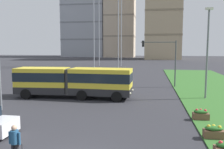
{
  "coord_description": "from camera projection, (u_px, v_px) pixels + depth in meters",
  "views": [
    {
      "loc": [
        3.45,
        -9.43,
        5.15
      ],
      "look_at": [
        -0.53,
        15.81,
        2.2
      ],
      "focal_mm": 38.74,
      "sensor_mm": 36.0,
      "label": 1
    }
  ],
  "objects": [
    {
      "name": "articulated_bus",
      "position": [
        73.0,
        81.0,
        24.35
      ],
      "size": [
        11.96,
        3.07,
        3.0
      ],
      "color": "yellow",
      "rests_on": "ground"
    },
    {
      "name": "car_grey_wagon",
      "position": [
        75.0,
        81.0,
        31.23
      ],
      "size": [
        4.54,
        2.34,
        1.58
      ],
      "color": "slate",
      "rests_on": "ground"
    },
    {
      "name": "pedestrian_crossing",
      "position": [
        15.0,
        141.0,
        10.63
      ],
      "size": [
        0.58,
        0.36,
        1.74
      ],
      "color": "black",
      "rests_on": "ground"
    },
    {
      "name": "flower_planter_1",
      "position": [
        214.0,
        132.0,
        13.5
      ],
      "size": [
        1.1,
        0.56,
        0.74
      ],
      "color": "brown",
      "rests_on": "grass_median"
    },
    {
      "name": "flower_planter_2",
      "position": [
        201.0,
        114.0,
        16.95
      ],
      "size": [
        1.1,
        0.56,
        0.74
      ],
      "color": "brown",
      "rests_on": "grass_median"
    },
    {
      "name": "traffic_light_far_right",
      "position": [
        164.0,
        55.0,
        30.7
      ],
      "size": [
        4.48,
        0.28,
        5.92
      ],
      "color": "#474C51",
      "rests_on": "ground"
    },
    {
      "name": "streetlight_median",
      "position": [
        207.0,
        50.0,
        23.43
      ],
      "size": [
        0.7,
        0.28,
        8.86
      ],
      "color": "slate",
      "rests_on": "ground"
    },
    {
      "name": "apartment_tower_west",
      "position": [
        85.0,
        7.0,
        123.4
      ],
      "size": [
        21.4,
        15.21,
        50.27
      ],
      "color": "#9EA3AD",
      "rests_on": "ground"
    },
    {
      "name": "apartment_tower_westcentre",
      "position": [
        120.0,
        17.0,
        119.68
      ],
      "size": [
        14.66,
        15.17,
        39.27
      ],
      "color": "#C6B299",
      "rests_on": "ground"
    },
    {
      "name": "apartment_tower_centre",
      "position": [
        163.0,
        1.0,
        99.39
      ],
      "size": [
        14.57,
        16.07,
        47.3
      ],
      "color": "tan",
      "rests_on": "ground"
    },
    {
      "name": "transmission_pylon",
      "position": [
        108.0,
        2.0,
        60.31
      ],
      "size": [
        9.0,
        6.24,
        29.43
      ],
      "color": "gray",
      "rests_on": "ground"
    }
  ]
}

